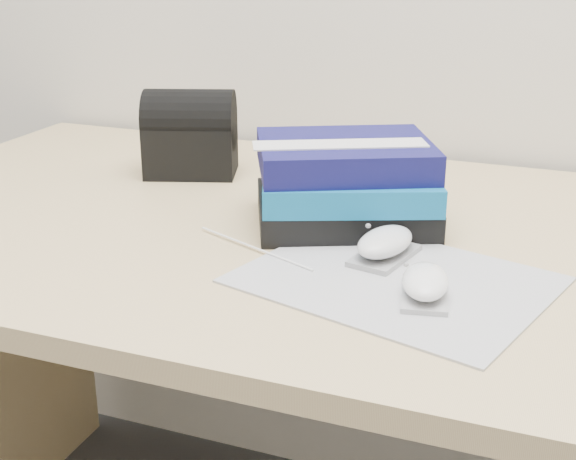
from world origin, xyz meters
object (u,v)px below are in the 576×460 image
at_px(desk, 385,365).
at_px(book_stack, 346,183).
at_px(mouse_front, 425,284).
at_px(pouch, 190,133).
at_px(mouse_rear, 385,244).

bearing_deg(desk, book_stack, -145.62).
relative_size(mouse_front, book_stack, 0.34).
bearing_deg(desk, pouch, 164.76).
xyz_separation_m(mouse_front, pouch, (-0.47, 0.34, 0.05)).
relative_size(mouse_rear, mouse_front, 1.11).
bearing_deg(mouse_front, mouse_rear, 126.63).
bearing_deg(pouch, desk, -15.24).
height_order(mouse_rear, mouse_front, mouse_rear).
height_order(mouse_front, pouch, pouch).
relative_size(desk, mouse_front, 16.08).
distance_m(desk, mouse_front, 0.37).
bearing_deg(mouse_front, pouch, 143.55).
xyz_separation_m(desk, mouse_rear, (0.03, -0.15, 0.26)).
xyz_separation_m(desk, book_stack, (-0.06, -0.04, 0.29)).
relative_size(mouse_rear, book_stack, 0.38).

